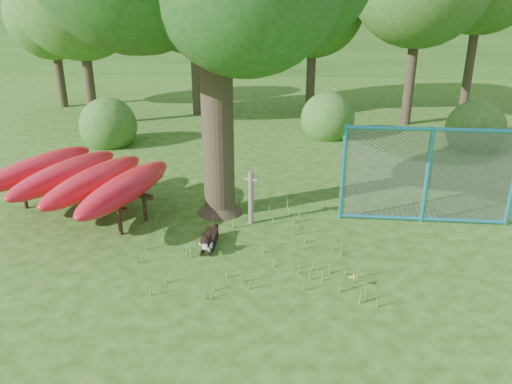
{
  "coord_description": "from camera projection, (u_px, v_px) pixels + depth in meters",
  "views": [
    {
      "loc": [
        0.89,
        -7.57,
        4.49
      ],
      "look_at": [
        0.2,
        1.2,
        1.0
      ],
      "focal_mm": 35.0,
      "sensor_mm": 36.0,
      "label": 1
    }
  ],
  "objects": [
    {
      "name": "ground",
      "position": [
        239.0,
        270.0,
        8.73
      ],
      "size": [
        80.0,
        80.0,
        0.0
      ],
      "primitive_type": "plane",
      "color": "#224D0F",
      "rests_on": "ground"
    },
    {
      "name": "kayak_rack",
      "position": [
        80.0,
        177.0,
        10.63
      ],
      "size": [
        4.02,
        4.36,
        1.12
      ],
      "rotation": [
        0.0,
        0.0,
        -0.41
      ],
      "color": "black",
      "rests_on": "ground"
    },
    {
      "name": "shrub_left",
      "position": [
        110.0,
        144.0,
        16.04
      ],
      "size": [
        1.8,
        1.8,
        1.8
      ],
      "primitive_type": "sphere",
      "color": "#2D5E1E",
      "rests_on": "ground"
    },
    {
      "name": "wooden_post",
      "position": [
        251.0,
        196.0,
        10.28
      ],
      "size": [
        0.32,
        0.16,
        1.16
      ],
      "rotation": [
        0.0,
        0.0,
        -0.33
      ],
      "color": "#6B5D50",
      "rests_on": "ground"
    },
    {
      "name": "shrub_mid",
      "position": [
        327.0,
        136.0,
        16.93
      ],
      "size": [
        1.8,
        1.8,
        1.8
      ],
      "primitive_type": "sphere",
      "color": "#2D5E1E",
      "rests_on": "ground"
    },
    {
      "name": "bg_tree_c",
      "position": [
        314.0,
        5.0,
        19.15
      ],
      "size": [
        4.0,
        4.0,
        6.12
      ],
      "color": "#31281A",
      "rests_on": "ground"
    },
    {
      "name": "fence_section",
      "position": [
        427.0,
        176.0,
        10.22
      ],
      "size": [
        3.51,
        0.18,
        3.42
      ],
      "rotation": [
        0.0,
        0.0,
        -0.03
      ],
      "color": "teal",
      "rests_on": "ground"
    },
    {
      "name": "wildflower_clump",
      "position": [
        352.0,
        278.0,
        8.11
      ],
      "size": [
        0.11,
        0.1,
        0.24
      ],
      "rotation": [
        0.0,
        0.0,
        0.38
      ],
      "color": "#518D2E",
      "rests_on": "ground"
    },
    {
      "name": "husky_dog",
      "position": [
        209.0,
        240.0,
        9.46
      ],
      "size": [
        0.25,
        1.01,
        0.45
      ],
      "rotation": [
        0.0,
        0.0,
        -0.01
      ],
      "color": "black",
      "rests_on": "ground"
    },
    {
      "name": "bg_tree_f",
      "position": [
        51.0,
        15.0,
        20.05
      ],
      "size": [
        3.6,
        3.6,
        5.55
      ],
      "color": "#31281A",
      "rests_on": "ground"
    },
    {
      "name": "shrub_right",
      "position": [
        472.0,
        148.0,
        15.67
      ],
      "size": [
        1.8,
        1.8,
        1.8
      ],
      "primitive_type": "sphere",
      "color": "#2D5E1E",
      "rests_on": "ground"
    },
    {
      "name": "wooded_hillside",
      "position": [
        284.0,
        18.0,
        33.57
      ],
      "size": [
        80.0,
        12.0,
        6.0
      ],
      "primitive_type": "cube",
      "color": "#2D5E1E",
      "rests_on": "ground"
    }
  ]
}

